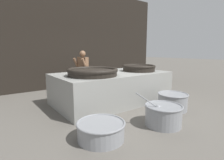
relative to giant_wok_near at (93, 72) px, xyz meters
name	(u,v)px	position (x,y,z in m)	size (l,w,h in m)	color
ground_plane	(112,101)	(0.76, 0.20, -0.97)	(60.00, 60.00, 0.00)	#666059
back_wall	(70,38)	(0.76, 3.13, 1.07)	(9.02, 0.24, 4.07)	black
hearth_platform	(112,87)	(0.76, 0.20, -0.53)	(3.25, 1.81, 0.87)	gray
giant_wok_near	(93,72)	(0.00, 0.00, 0.00)	(1.29, 1.29, 0.19)	black
giant_wok_far	(139,68)	(1.68, 0.02, 0.00)	(1.02, 1.02, 0.19)	black
cook	(83,71)	(0.55, 1.61, -0.16)	(0.41, 0.59, 1.50)	brown
prep_bowl_vegetables	(163,114)	(0.59, -1.77, -0.73)	(0.93, 0.75, 0.72)	gray
prep_bowl_meat	(101,130)	(-0.73, -1.49, -0.80)	(0.84, 0.84, 0.31)	gray
prep_bowl_extra	(173,101)	(1.57, -1.31, -0.73)	(0.76, 0.76, 0.43)	gray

